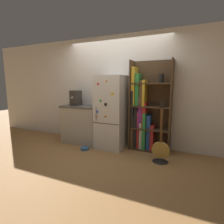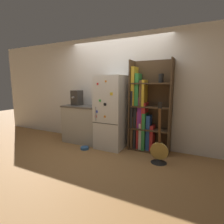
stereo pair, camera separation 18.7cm
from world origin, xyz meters
The scene contains 8 objects.
ground_plane centered at (0.00, 0.00, 0.00)m, with size 16.00×16.00×0.00m, color #A87542.
wall_back centered at (0.00, 0.47, 1.30)m, with size 8.00×0.05×2.60m.
refrigerator centered at (0.00, 0.13, 0.83)m, with size 0.63×0.67×1.65m.
bookshelf centered at (0.73, 0.30, 0.85)m, with size 0.88×0.35×1.97m.
kitchen_counter centered at (-0.83, 0.16, 0.47)m, with size 0.95×0.60×0.94m.
espresso_machine centered at (-0.99, 0.15, 1.12)m, with size 0.21×0.32×0.37m.
guitar centered at (1.18, -0.25, 0.17)m, with size 0.33×0.30×1.16m.
pet_bowl centered at (-0.47, -0.30, 0.03)m, with size 0.19×0.19×0.06m.
Camera 1 is at (1.61, -3.49, 1.46)m, focal length 28.00 mm.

